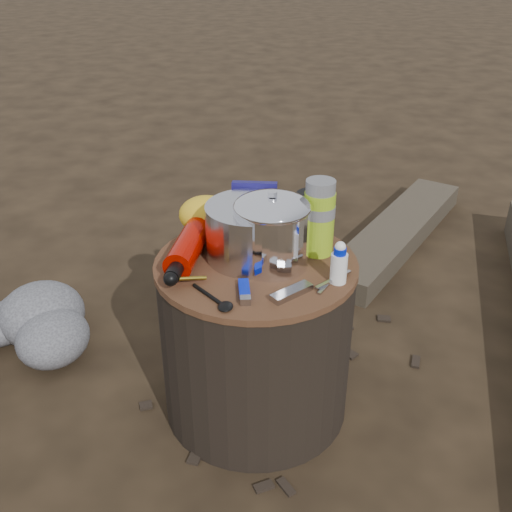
# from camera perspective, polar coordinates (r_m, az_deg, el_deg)

# --- Properties ---
(ground) EXTENTS (60.00, 60.00, 0.00)m
(ground) POSITION_cam_1_polar(r_m,az_deg,el_deg) (1.77, 0.00, -13.73)
(ground) COLOR black
(ground) RESTS_ON ground
(stump) EXTENTS (0.50, 0.50, 0.46)m
(stump) POSITION_cam_1_polar(r_m,az_deg,el_deg) (1.62, 0.00, -7.70)
(stump) COLOR black
(stump) RESTS_ON ground
(log_small) EXTENTS (0.69, 1.05, 0.09)m
(log_small) POSITION_cam_1_polar(r_m,az_deg,el_deg) (2.64, 13.12, 2.15)
(log_small) COLOR #3E3529
(log_small) RESTS_ON ground
(foil_windscreen) EXTENTS (0.23, 0.23, 0.14)m
(foil_windscreen) POSITION_cam_1_polar(r_m,az_deg,el_deg) (1.49, -0.39, 2.31)
(foil_windscreen) COLOR silver
(foil_windscreen) RESTS_ON stump
(camping_pot) EXTENTS (0.18, 0.18, 0.18)m
(camping_pot) POSITION_cam_1_polar(r_m,az_deg,el_deg) (1.45, 1.52, 2.42)
(camping_pot) COLOR white
(camping_pot) RESTS_ON stump
(fuel_bottle) EXTENTS (0.09, 0.29, 0.07)m
(fuel_bottle) POSITION_cam_1_polar(r_m,az_deg,el_deg) (1.50, -6.37, 0.92)
(fuel_bottle) COLOR #B70B00
(fuel_bottle) RESTS_ON stump
(thermos) EXTENTS (0.08, 0.08, 0.19)m
(thermos) POSITION_cam_1_polar(r_m,az_deg,el_deg) (1.51, 5.97, 3.60)
(thermos) COLOR #93BF1D
(thermos) RESTS_ON stump
(travel_mug) EXTENTS (0.09, 0.09, 0.13)m
(travel_mug) POSITION_cam_1_polar(r_m,az_deg,el_deg) (1.57, 5.39, 3.57)
(travel_mug) COLOR black
(travel_mug) RESTS_ON stump
(stuff_sack) EXTENTS (0.15, 0.12, 0.10)m
(stuff_sack) POSITION_cam_1_polar(r_m,az_deg,el_deg) (1.63, -4.68, 3.90)
(stuff_sack) COLOR yellow
(stuff_sack) RESTS_ON stump
(food_pouch) EXTENTS (0.12, 0.03, 0.15)m
(food_pouch) POSITION_cam_1_polar(r_m,az_deg,el_deg) (1.59, -0.16, 4.38)
(food_pouch) COLOR #151059
(food_pouch) RESTS_ON stump
(lighter) EXTENTS (0.04, 0.10, 0.02)m
(lighter) POSITION_cam_1_polar(r_m,az_deg,el_deg) (1.37, -1.12, -3.14)
(lighter) COLOR #051AC1
(lighter) RESTS_ON stump
(multitool) EXTENTS (0.10, 0.10, 0.01)m
(multitool) POSITION_cam_1_polar(r_m,az_deg,el_deg) (1.36, 3.37, -3.45)
(multitool) COLOR #9E9EA3
(multitool) RESTS_ON stump
(pot_grabber) EXTENTS (0.09, 0.11, 0.01)m
(pot_grabber) POSITION_cam_1_polar(r_m,az_deg,el_deg) (1.42, 6.95, -2.39)
(pot_grabber) COLOR #9E9EA3
(pot_grabber) RESTS_ON stump
(spork) EXTENTS (0.11, 0.11, 0.01)m
(spork) POSITION_cam_1_polar(r_m,az_deg,el_deg) (1.36, -4.48, -3.67)
(spork) COLOR black
(spork) RESTS_ON stump
(squeeze_bottle) EXTENTS (0.04, 0.04, 0.09)m
(squeeze_bottle) POSITION_cam_1_polar(r_m,az_deg,el_deg) (1.40, 7.84, -0.80)
(squeeze_bottle) COLOR white
(squeeze_bottle) RESTS_ON stump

